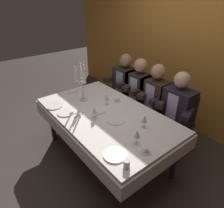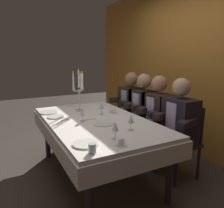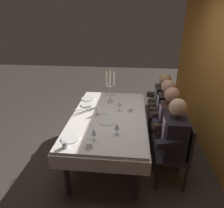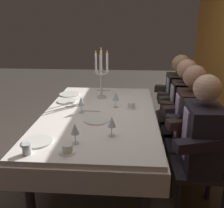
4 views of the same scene
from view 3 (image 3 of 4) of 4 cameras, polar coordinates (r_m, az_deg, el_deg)
ground_plane at (r=3.45m, az=-0.88°, el=-14.22°), size 12.00×12.00×0.00m
dining_table at (r=3.10m, az=-0.95°, el=-5.17°), size 1.94×1.14×0.74m
candelabra at (r=3.40m, az=-0.54°, el=4.62°), size 0.15×0.17×0.59m
dinner_plate_0 at (r=2.55m, az=-11.67°, el=-9.50°), size 0.23×0.23×0.01m
dinner_plate_1 at (r=3.65m, az=-6.74°, el=1.55°), size 0.25×0.25×0.01m
dinner_plate_2 at (r=3.40m, az=-7.14°, el=-0.24°), size 0.21×0.21×0.01m
dinner_plate_3 at (r=2.86m, az=-1.48°, el=-4.99°), size 0.24×0.24×0.01m
wine_glass_0 at (r=2.43m, az=-5.22°, el=-7.89°), size 0.07×0.07×0.16m
wine_glass_1 at (r=2.52m, az=1.33°, el=-6.45°), size 0.07×0.07×0.16m
wine_glass_2 at (r=3.01m, az=-4.32°, el=-1.18°), size 0.07×0.07×0.16m
wine_glass_3 at (r=3.15m, az=2.18°, el=0.04°), size 0.07×0.07×0.16m
water_tumbler_0 at (r=2.40m, az=-13.23°, el=-11.17°), size 0.06×0.06×0.08m
coffee_cup_0 at (r=3.16m, az=5.13°, el=-1.66°), size 0.13×0.12×0.06m
coffee_cup_1 at (r=2.37m, az=-6.46°, el=-11.46°), size 0.13×0.12×0.06m
knife_0 at (r=3.08m, az=-2.52°, el=-2.81°), size 0.03×0.19×0.01m
fork_1 at (r=3.24m, az=-5.83°, el=-1.51°), size 0.06×0.17×0.01m
fork_2 at (r=3.78m, az=-0.17°, el=2.46°), size 0.04×0.17×0.01m
seated_diner_0 at (r=3.62m, az=14.25°, el=0.59°), size 0.63×0.48×1.24m
seated_diner_1 at (r=3.32m, az=14.98°, el=-1.73°), size 0.63×0.48×1.24m
seated_diner_2 at (r=3.02m, az=15.88°, el=-4.56°), size 0.63×0.48×1.24m
seated_diner_3 at (r=2.68m, az=17.18°, el=-8.61°), size 0.63×0.48×1.24m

